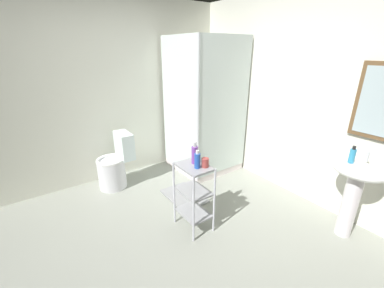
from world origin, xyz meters
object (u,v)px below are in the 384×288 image
(storage_cart, at_px, (194,192))
(shampoo_bottle_blue, at_px, (197,160))
(hand_soap_bottle, at_px, (352,155))
(conditioner_bottle_purple, at_px, (195,154))
(bath_mat, at_px, (184,196))
(shower_stall, at_px, (202,142))
(rinse_cup, at_px, (205,163))
(pedestal_sink, at_px, (355,186))
(toilet, at_px, (115,165))

(storage_cart, relative_size, shampoo_bottle_blue, 4.00)
(storage_cart, xyz_separation_m, hand_soap_bottle, (0.92, 1.19, 0.45))
(conditioner_bottle_purple, xyz_separation_m, bath_mat, (-0.50, 0.19, -0.83))
(shower_stall, xyz_separation_m, storage_cart, (1.04, -0.91, -0.03))
(shower_stall, bearing_deg, shampoo_bottle_blue, -39.61)
(hand_soap_bottle, relative_size, bath_mat, 0.28)
(shower_stall, distance_m, rinse_cup, 1.44)
(shower_stall, xyz_separation_m, rinse_cup, (1.13, -0.84, 0.32))
(shower_stall, bearing_deg, pedestal_sink, 8.50)
(hand_soap_bottle, xyz_separation_m, conditioner_bottle_purple, (-0.97, -1.14, -0.04))
(conditioner_bottle_purple, relative_size, bath_mat, 0.38)
(storage_cart, bearing_deg, hand_soap_bottle, 52.15)
(storage_cart, bearing_deg, rinse_cup, 42.20)
(storage_cart, xyz_separation_m, bath_mat, (-0.54, 0.23, -0.43))
(toilet, xyz_separation_m, shampoo_bottle_blue, (1.39, 0.39, 0.51))
(shower_stall, height_order, shampoo_bottle_blue, shower_stall)
(shower_stall, distance_m, bath_mat, 0.96)
(pedestal_sink, bearing_deg, storage_cart, -129.32)
(hand_soap_bottle, bearing_deg, toilet, -145.10)
(pedestal_sink, bearing_deg, shower_stall, -171.50)
(storage_cart, relative_size, hand_soap_bottle, 4.41)
(shower_stall, bearing_deg, toilet, -102.58)
(storage_cart, relative_size, rinse_cup, 8.12)
(toilet, distance_m, shampoo_bottle_blue, 1.53)
(pedestal_sink, height_order, hand_soap_bottle, hand_soap_bottle)
(hand_soap_bottle, bearing_deg, rinse_cup, -127.04)
(toilet, distance_m, storage_cart, 1.39)
(hand_soap_bottle, bearing_deg, storage_cart, -127.85)
(shower_stall, relative_size, shampoo_bottle_blue, 10.81)
(toilet, distance_m, rinse_cup, 1.56)
(toilet, xyz_separation_m, bath_mat, (0.79, 0.62, -0.31))
(pedestal_sink, height_order, conditioner_bottle_purple, conditioner_bottle_purple)
(shampoo_bottle_blue, distance_m, conditioner_bottle_purple, 0.11)
(storage_cart, height_order, hand_soap_bottle, hand_soap_bottle)
(shampoo_bottle_blue, xyz_separation_m, rinse_cup, (0.03, 0.08, -0.04))
(toilet, height_order, storage_cart, toilet)
(pedestal_sink, relative_size, bath_mat, 1.35)
(shampoo_bottle_blue, distance_m, rinse_cup, 0.09)
(hand_soap_bottle, height_order, bath_mat, hand_soap_bottle)
(pedestal_sink, relative_size, storage_cart, 1.09)
(shower_stall, bearing_deg, bath_mat, -53.76)
(conditioner_bottle_purple, height_order, bath_mat, conditioner_bottle_purple)
(hand_soap_bottle, distance_m, rinse_cup, 1.39)
(toilet, relative_size, conditioner_bottle_purple, 3.30)
(toilet, bearing_deg, bath_mat, 38.07)
(shampoo_bottle_blue, distance_m, bath_mat, 1.04)
(storage_cart, height_order, conditioner_bottle_purple, conditioner_bottle_purple)
(pedestal_sink, distance_m, rinse_cup, 1.48)
(shower_stall, xyz_separation_m, pedestal_sink, (2.04, 0.31, 0.12))
(rinse_cup, height_order, bath_mat, rinse_cup)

